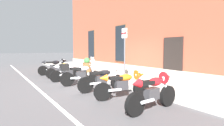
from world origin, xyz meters
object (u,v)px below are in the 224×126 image
at_px(motorcycle_black_sport, 56,66).
at_px(motorcycle_white_sport, 71,70).
at_px(motorcycle_yellow_naked, 63,70).
at_px(barrel_planter, 87,66).
at_px(parking_sign, 125,48).
at_px(motorcycle_silver_touring, 80,74).
at_px(motorcycle_red_sport, 155,90).
at_px(motorcycle_black_naked, 103,80).
at_px(motorcycle_orange_sport, 125,83).

height_order(motorcycle_black_sport, motorcycle_white_sport, motorcycle_black_sport).
distance_m(motorcycle_yellow_naked, barrel_planter, 1.92).
relative_size(motorcycle_black_sport, motorcycle_white_sport, 1.01).
height_order(parking_sign, barrel_planter, parking_sign).
height_order(motorcycle_black_sport, barrel_planter, barrel_planter).
bearing_deg(motorcycle_silver_touring, parking_sign, 52.91).
bearing_deg(parking_sign, motorcycle_yellow_naked, -158.35).
relative_size(motorcycle_red_sport, parking_sign, 0.79).
height_order(motorcycle_black_naked, motorcycle_orange_sport, motorcycle_orange_sport).
bearing_deg(motorcycle_orange_sport, motorcycle_black_naked, -175.85).
xyz_separation_m(motorcycle_white_sport, motorcycle_red_sport, (5.93, 0.22, 0.01)).
distance_m(motorcycle_silver_touring, motorcycle_orange_sport, 3.05).
bearing_deg(motorcycle_red_sport, motorcycle_silver_touring, -175.71).
bearing_deg(barrel_planter, parking_sign, -3.07).
xyz_separation_m(motorcycle_yellow_naked, parking_sign, (4.06, 1.61, 1.32)).
bearing_deg(motorcycle_yellow_naked, motorcycle_red_sport, 1.93).
bearing_deg(parking_sign, motorcycle_white_sport, -149.85).
relative_size(motorcycle_red_sport, barrel_planter, 2.06).
height_order(motorcycle_black_sport, motorcycle_black_naked, motorcycle_black_sport).
relative_size(motorcycle_black_sport, motorcycle_silver_touring, 1.05).
distance_m(motorcycle_black_naked, barrel_planter, 5.19).
distance_m(motorcycle_yellow_naked, motorcycle_white_sport, 1.32).
relative_size(motorcycle_orange_sport, barrel_planter, 2.11).
relative_size(motorcycle_black_sport, motorcycle_orange_sport, 1.04).
relative_size(motorcycle_white_sport, motorcycle_silver_touring, 1.04).
bearing_deg(motorcycle_black_sport, parking_sign, 15.93).
distance_m(motorcycle_white_sport, parking_sign, 3.40).
distance_m(motorcycle_black_sport, motorcycle_white_sport, 2.83).
xyz_separation_m(motorcycle_silver_touring, motorcycle_black_naked, (1.67, 0.30, -0.08)).
relative_size(motorcycle_silver_touring, barrel_planter, 2.09).
xyz_separation_m(motorcycle_black_sport, motorcycle_white_sport, (2.83, -0.00, -0.02)).
xyz_separation_m(motorcycle_black_sport, motorcycle_orange_sport, (7.31, 0.29, -0.04)).
height_order(motorcycle_yellow_naked, parking_sign, parking_sign).
xyz_separation_m(motorcycle_black_sport, motorcycle_red_sport, (8.76, 0.22, -0.00)).
bearing_deg(motorcycle_yellow_naked, motorcycle_white_sport, 0.86).
height_order(motorcycle_black_sport, motorcycle_red_sport, motorcycle_black_sport).
bearing_deg(motorcycle_orange_sport, motorcycle_yellow_naked, -176.96).
relative_size(motorcycle_black_sport, barrel_planter, 2.19).
relative_size(motorcycle_silver_touring, parking_sign, 0.80).
relative_size(motorcycle_silver_touring, motorcycle_black_naked, 0.98).
xyz_separation_m(motorcycle_black_naked, motorcycle_red_sport, (2.82, 0.04, 0.10)).
xyz_separation_m(motorcycle_white_sport, parking_sign, (2.74, 1.59, 1.23)).
distance_m(motorcycle_silver_touring, motorcycle_black_naked, 1.69).
height_order(motorcycle_orange_sport, motorcycle_red_sport, motorcycle_red_sport).
bearing_deg(motorcycle_red_sport, motorcycle_black_sport, -178.54).
bearing_deg(motorcycle_black_naked, motorcycle_silver_touring, -169.78).
xyz_separation_m(parking_sign, barrel_planter, (-4.54, 0.24, -1.22)).
bearing_deg(motorcycle_black_sport, motorcycle_orange_sport, 2.24).
bearing_deg(motorcycle_orange_sport, motorcycle_red_sport, -2.48).
bearing_deg(motorcycle_black_sport, motorcycle_silver_touring, -1.51).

